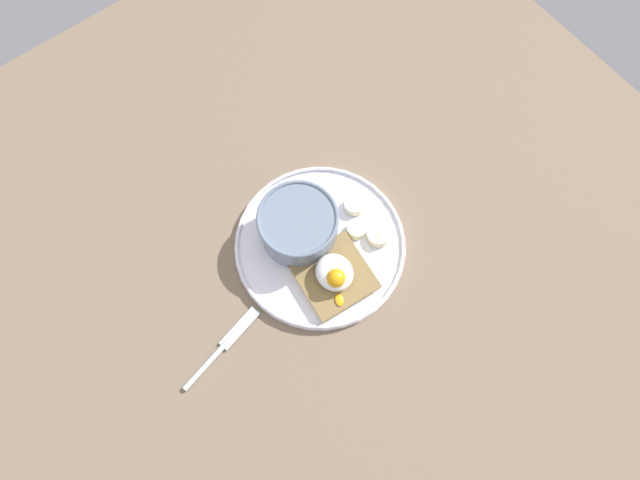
{
  "coord_description": "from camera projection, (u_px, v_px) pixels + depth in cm",
  "views": [
    {
      "loc": [
        18.61,
        -14.36,
        74.37
      ],
      "look_at": [
        0.0,
        0.0,
        5.0
      ],
      "focal_mm": 28.0,
      "sensor_mm": 36.0,
      "label": 1
    }
  ],
  "objects": [
    {
      "name": "plate",
      "position": [
        320.0,
        245.0,
        0.75
      ],
      "size": [
        25.85,
        25.85,
        1.6
      ],
      "color": "white",
      "rests_on": "ground_plane"
    },
    {
      "name": "banana_slice_back",
      "position": [
        355.0,
        205.0,
        0.76
      ],
      "size": [
        4.49,
        4.45,
        1.62
      ],
      "color": "#FBECC1",
      "rests_on": "plate"
    },
    {
      "name": "ground_plane",
      "position": [
        320.0,
        248.0,
        0.77
      ],
      "size": [
        120.0,
        120.0,
        2.0
      ],
      "primitive_type": "cube",
      "color": "#76624E",
      "rests_on": "ground"
    },
    {
      "name": "toast_slice",
      "position": [
        334.0,
        276.0,
        0.73
      ],
      "size": [
        11.08,
        11.08,
        1.47
      ],
      "color": "olive",
      "rests_on": "plate"
    },
    {
      "name": "poached_egg",
      "position": [
        335.0,
        274.0,
        0.71
      ],
      "size": [
        7.32,
        5.3,
        3.73
      ],
      "color": "white",
      "rests_on": "toast_slice"
    },
    {
      "name": "banana_slice_left",
      "position": [
        378.0,
        236.0,
        0.75
      ],
      "size": [
        4.43,
        4.35,
        1.71
      ],
      "color": "beige",
      "rests_on": "plate"
    },
    {
      "name": "oatmeal_bowl",
      "position": [
        299.0,
        225.0,
        0.73
      ],
      "size": [
        11.74,
        11.74,
        6.47
      ],
      "color": "slate",
      "rests_on": "plate"
    },
    {
      "name": "banana_slice_front",
      "position": [
        356.0,
        230.0,
        0.75
      ],
      "size": [
        3.94,
        3.99,
        1.53
      ],
      "color": "beige",
      "rests_on": "plate"
    },
    {
      "name": "knife",
      "position": [
        221.0,
        348.0,
        0.71
      ],
      "size": [
        4.15,
        14.55,
        0.8
      ],
      "color": "silver",
      "rests_on": "ground_plane"
    }
  ]
}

